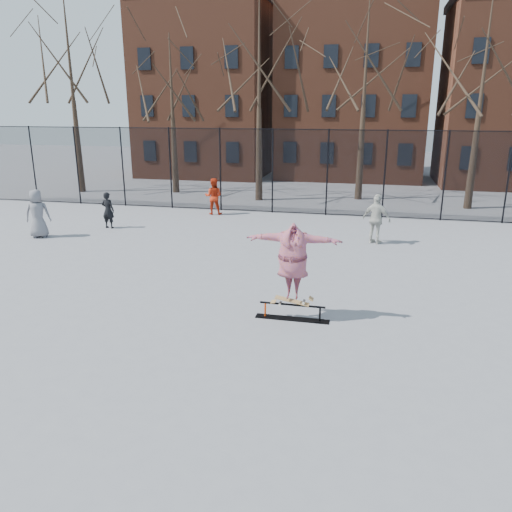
% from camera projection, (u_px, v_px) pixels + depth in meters
% --- Properties ---
extents(ground, '(100.00, 100.00, 0.00)m').
position_uv_depth(ground, '(225.00, 323.00, 11.92)').
color(ground, slate).
extents(skate_rail, '(1.81, 0.28, 0.40)m').
position_uv_depth(skate_rail, '(292.00, 313.00, 12.09)').
color(skate_rail, black).
rests_on(skate_rail, ground).
extents(skateboard, '(0.91, 0.22, 0.11)m').
position_uv_depth(skateboard, '(292.00, 302.00, 12.01)').
color(skateboard, '#9D743F').
rests_on(skateboard, skate_rail).
extents(skater, '(2.29, 0.72, 1.84)m').
position_uv_depth(skater, '(293.00, 263.00, 11.73)').
color(skater, '#4F337F').
rests_on(skater, skateboard).
extents(bystander_grey, '(1.09, 0.93, 1.90)m').
position_uv_depth(bystander_grey, '(37.00, 214.00, 19.50)').
color(bystander_grey, slate).
rests_on(bystander_grey, ground).
extents(bystander_black, '(0.59, 0.41, 1.54)m').
position_uv_depth(bystander_black, '(108.00, 210.00, 21.04)').
color(bystander_black, black).
rests_on(bystander_black, ground).
extents(bystander_red, '(0.91, 0.75, 1.72)m').
position_uv_depth(bystander_red, '(213.00, 196.00, 23.74)').
color(bystander_red, red).
rests_on(bystander_red, ground).
extents(bystander_white, '(1.18, 0.89, 1.87)m').
position_uv_depth(bystander_white, '(377.00, 219.00, 18.59)').
color(bystander_white, beige).
rests_on(bystander_white, ground).
extents(fence, '(34.03, 0.07, 4.00)m').
position_uv_depth(fence, '(301.00, 171.00, 23.47)').
color(fence, black).
rests_on(fence, ground).
extents(tree_row, '(33.66, 7.46, 10.67)m').
position_uv_depth(tree_row, '(311.00, 59.00, 25.87)').
color(tree_row, black).
rests_on(tree_row, ground).
extents(rowhouses, '(29.00, 7.00, 13.00)m').
position_uv_depth(rowhouses, '(340.00, 90.00, 34.29)').
color(rowhouses, brown).
rests_on(rowhouses, ground).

